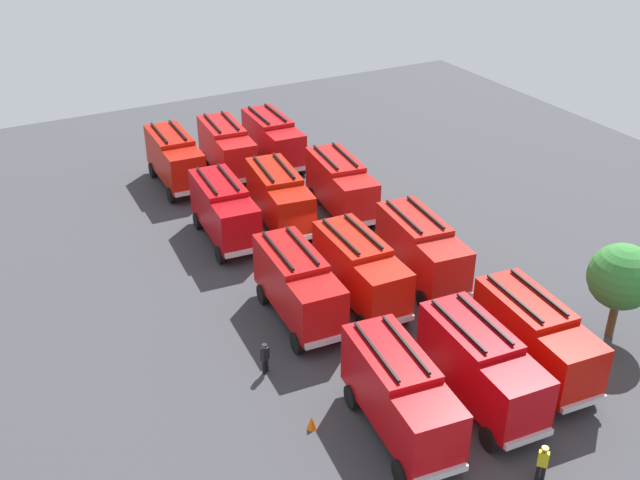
{
  "coord_description": "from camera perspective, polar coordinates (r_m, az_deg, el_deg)",
  "views": [
    {
      "loc": [
        34.87,
        -18.56,
        23.09
      ],
      "look_at": [
        0.0,
        0.0,
        1.4
      ],
      "focal_mm": 42.32,
      "sensor_mm": 36.0,
      "label": 1
    }
  ],
  "objects": [
    {
      "name": "ground_plane",
      "position": [
        45.76,
        0.0,
        -1.54
      ],
      "size": [
        66.27,
        66.27,
        0.0
      ],
      "primitive_type": "plane",
      "color": "#38383D"
    },
    {
      "name": "fire_truck_0",
      "position": [
        55.64,
        -10.93,
        6.13
      ],
      "size": [
        7.28,
        2.96,
        3.88
      ],
      "rotation": [
        0.0,
        0.0,
        -0.03
      ],
      "color": "#B0140A",
      "rests_on": "ground"
    },
    {
      "name": "fire_truck_1",
      "position": [
        47.42,
        -7.26,
        2.32
      ],
      "size": [
        7.35,
        3.16,
        3.88
      ],
      "rotation": [
        0.0,
        0.0,
        -0.07
      ],
      "color": "#B0090E",
      "rests_on": "ground"
    },
    {
      "name": "fire_truck_2",
      "position": [
        39.36,
        -1.66,
        -3.38
      ],
      "size": [
        7.35,
        3.14,
        3.88
      ],
      "rotation": [
        0.0,
        0.0,
        -0.07
      ],
      "color": "#B30E0D",
      "rests_on": "ground"
    },
    {
      "name": "fire_truck_3",
      "position": [
        32.56,
        6.08,
        -11.45
      ],
      "size": [
        7.43,
        3.41,
        3.88
      ],
      "rotation": [
        0.0,
        0.0,
        -0.11
      ],
      "color": "#B9090D",
      "rests_on": "ground"
    },
    {
      "name": "fire_truck_4",
      "position": [
        56.94,
        -7.07,
        6.97
      ],
      "size": [
        7.37,
        3.2,
        3.88
      ],
      "rotation": [
        0.0,
        0.0,
        -0.08
      ],
      "color": "#B71212",
      "rests_on": "ground"
    },
    {
      "name": "fire_truck_5",
      "position": [
        48.73,
        -3.09,
        3.28
      ],
      "size": [
        7.44,
        3.46,
        3.88
      ],
      "rotation": [
        0.0,
        0.0,
        -0.12
      ],
      "color": "#A81407",
      "rests_on": "ground"
    },
    {
      "name": "fire_truck_6",
      "position": [
        40.75,
        3.07,
        -2.2
      ],
      "size": [
        7.3,
        3.0,
        3.88
      ],
      "rotation": [
        0.0,
        0.0,
        -0.04
      ],
      "color": "#BB1409",
      "rests_on": "ground"
    },
    {
      "name": "fire_truck_7",
      "position": [
        34.59,
        12.08,
        -9.24
      ],
      "size": [
        7.36,
        3.18,
        3.88
      ],
      "rotation": [
        0.0,
        0.0,
        -0.07
      ],
      "color": "#AF070E",
      "rests_on": "ground"
    },
    {
      "name": "fire_truck_8",
      "position": [
        58.27,
        -3.57,
        7.66
      ],
      "size": [
        7.3,
        3.0,
        3.88
      ],
      "rotation": [
        0.0,
        0.0,
        -0.04
      ],
      "color": "#AA0E11",
      "rests_on": "ground"
    },
    {
      "name": "fire_truck_9",
      "position": [
        50.41,
        1.6,
        4.22
      ],
      "size": [
        7.44,
        3.44,
        3.88
      ],
      "rotation": [
        0.0,
        0.0,
        -0.12
      ],
      "color": "#B31411",
      "rests_on": "ground"
    },
    {
      "name": "fire_truck_10",
      "position": [
        43.05,
        7.69,
        -0.61
      ],
      "size": [
        7.42,
        3.39,
        3.88
      ],
      "rotation": [
        0.0,
        0.0,
        -0.11
      ],
      "color": "#A91610",
      "rests_on": "ground"
    },
    {
      "name": "fire_truck_11",
      "position": [
        37.0,
        15.99,
        -6.99
      ],
      "size": [
        7.39,
        3.27,
        3.88
      ],
      "rotation": [
        0.0,
        0.0,
        -0.09
      ],
      "color": "#BC0E06",
      "rests_on": "ground"
    },
    {
      "name": "firefighter_0",
      "position": [
        32.37,
        16.49,
        -15.8
      ],
      "size": [
        0.47,
        0.46,
        1.76
      ],
      "rotation": [
        0.0,
        0.0,
        5.44
      ],
      "color": "black",
      "rests_on": "ground"
    },
    {
      "name": "firefighter_1",
      "position": [
        46.14,
        -0.09,
        0.22
      ],
      "size": [
        0.44,
        0.3,
        1.83
      ],
      "rotation": [
        0.0,
        0.0,
        1.66
      ],
      "color": "black",
      "rests_on": "ground"
    },
    {
      "name": "firefighter_2",
      "position": [
        39.97,
        9.86,
        -5.39
      ],
      "size": [
        0.43,
        0.48,
        1.66
      ],
      "rotation": [
        0.0,
        0.0,
        3.72
      ],
      "color": "black",
      "rests_on": "ground"
    },
    {
      "name": "firefighter_3",
      "position": [
        36.45,
        -4.18,
        -8.81
      ],
      "size": [
        0.39,
        0.48,
        1.63
      ],
      "rotation": [
        0.0,
        0.0,
        3.56
      ],
      "color": "black",
      "rests_on": "ground"
    },
    {
      "name": "firefighter_4",
      "position": [
        43.77,
        -3.06,
        -1.53
      ],
      "size": [
        0.44,
        0.3,
        1.83
      ],
      "rotation": [
        0.0,
        0.0,
        4.63
      ],
      "color": "black",
      "rests_on": "ground"
    },
    {
      "name": "tree_0",
      "position": [
        40.25,
        21.85,
        -2.62
      ],
      "size": [
        3.37,
        3.37,
        5.22
      ],
      "color": "brown",
      "rests_on": "ground"
    },
    {
      "name": "traffic_cone_0",
      "position": [
        33.77,
        -0.64,
        -13.64
      ],
      "size": [
        0.44,
        0.44,
        0.63
      ],
      "primitive_type": "cone",
      "color": "#F2600C",
      "rests_on": "ground"
    }
  ]
}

